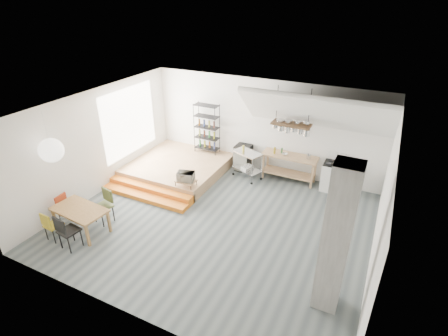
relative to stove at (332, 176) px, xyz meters
The scene contains 26 objects.
floor 4.05m from the stove, 128.38° to the right, with size 8.00×8.00×0.00m, color #495355.
wall_back 2.76m from the stove, behind, with size 8.00×0.04×3.20m, color silver.
wall_left 7.31m from the stove, 154.10° to the right, with size 0.04×7.00×3.20m, color silver.
wall_right 3.67m from the stove, 64.58° to the right, with size 0.04×7.00×3.20m, color silver.
ceiling 4.86m from the stove, 128.38° to the right, with size 8.00×7.00×0.02m, color white.
slope_ceiling 2.20m from the stove, 159.90° to the right, with size 4.40×1.80×0.15m, color white.
window_pane 6.82m from the stove, 165.66° to the right, with size 0.02×2.50×2.20m, color white.
platform 5.14m from the stove, 166.98° to the right, with size 3.00×3.00×0.40m, color #A57F52.
step_lower 5.90m from the stove, 148.15° to the right, with size 3.00×0.35×0.13m, color orange.
step_upper 5.72m from the stove, 151.14° to the right, with size 3.00×0.35×0.27m, color orange.
concrete_column 4.86m from the stove, 80.25° to the right, with size 0.50×0.50×3.20m, color slate.
kitchen_counter 1.41m from the stove, behind, with size 1.80×0.60×0.91m.
stove is the anchor object (origin of this frame).
pot_rack 2.04m from the stove, behind, with size 1.20×0.50×1.43m.
wire_shelving 4.58m from the stove, behind, with size 0.88×0.38×1.80m.
microwave_shelf 4.58m from the stove, 148.33° to the right, with size 0.60×0.40×0.16m.
paper_lantern 8.06m from the stove, 140.40° to the right, with size 0.60×0.60×0.60m, color white.
dining_table 7.46m from the stove, 137.14° to the right, with size 1.51×0.94×0.68m.
chair_mustard 8.16m from the stove, 135.73° to the right, with size 0.40×0.40×0.82m.
chair_black 7.78m from the stove, 132.17° to the right, with size 0.49×0.49×0.96m.
chair_olive 6.85m from the stove, 139.65° to the right, with size 0.52×0.52×0.95m.
chair_red 8.07m from the stove, 141.82° to the right, with size 0.40×0.40×0.84m.
rolling_cart 2.74m from the stove, behind, with size 1.07×0.84×0.94m.
mini_fridge 3.07m from the stove, behind, with size 0.53×0.53×0.91m, color black.
microwave 4.59m from the stove, 148.33° to the right, with size 0.50×0.34×0.28m, color beige.
bowl 1.63m from the stove, behind, with size 0.19×0.19×0.05m, color silver.
Camera 1 is at (3.69, -7.00, 5.76)m, focal length 28.00 mm.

